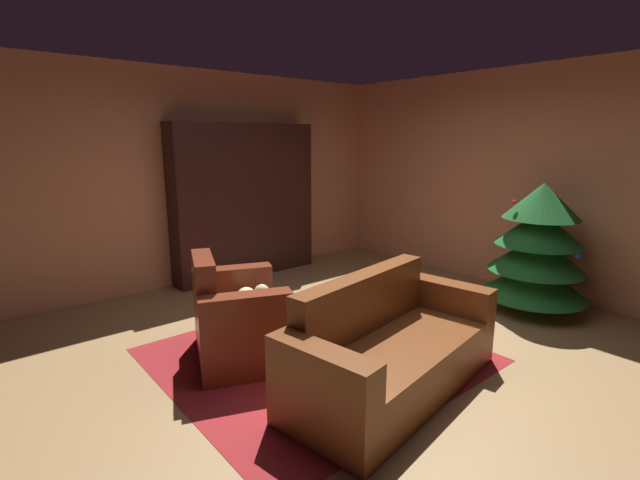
# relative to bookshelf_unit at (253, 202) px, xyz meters

# --- Properties ---
(ground_plane) EXTENTS (6.90, 6.90, 0.00)m
(ground_plane) POSITION_rel_bookshelf_unit_xyz_m (2.67, -0.59, -1.03)
(ground_plane) COLOR #967247
(wall_back) EXTENTS (5.87, 0.06, 2.74)m
(wall_back) POSITION_rel_bookshelf_unit_xyz_m (2.67, 2.26, 0.35)
(wall_back) COLOR tan
(wall_back) RESTS_ON ground
(wall_left) EXTENTS (0.06, 5.76, 2.74)m
(wall_left) POSITION_rel_bookshelf_unit_xyz_m (-0.24, -0.59, 0.35)
(wall_left) COLOR tan
(wall_left) RESTS_ON ground
(area_rug) EXTENTS (2.38, 2.52, 0.01)m
(area_rug) POSITION_rel_bookshelf_unit_xyz_m (2.50, -0.94, -1.02)
(area_rug) COLOR maroon
(area_rug) RESTS_ON ground
(bookshelf_unit) EXTENTS (0.33, 2.06, 2.08)m
(bookshelf_unit) POSITION_rel_bookshelf_unit_xyz_m (0.00, 0.00, 0.00)
(bookshelf_unit) COLOR black
(bookshelf_unit) RESTS_ON ground
(armchair_red) EXTENTS (1.16, 1.03, 0.93)m
(armchair_red) POSITION_rel_bookshelf_unit_xyz_m (2.09, -1.48, -0.69)
(armchair_red) COLOR maroon
(armchair_red) RESTS_ON ground
(couch_red) EXTENTS (1.08, 2.00, 0.86)m
(couch_red) POSITION_rel_bookshelf_unit_xyz_m (3.26, -0.83, -0.73)
(couch_red) COLOR brown
(couch_red) RESTS_ON ground
(coffee_table) EXTENTS (0.72, 0.72, 0.41)m
(coffee_table) POSITION_rel_bookshelf_unit_xyz_m (2.54, -0.88, -0.65)
(coffee_table) COLOR black
(coffee_table) RESTS_ON ground
(book_stack_on_table) EXTENTS (0.24, 0.18, 0.12)m
(book_stack_on_table) POSITION_rel_bookshelf_unit_xyz_m (2.52, -0.88, -0.55)
(book_stack_on_table) COLOR #468642
(book_stack_on_table) RESTS_ON coffee_table
(bottle_on_table) EXTENTS (0.08, 0.08, 0.22)m
(bottle_on_table) POSITION_rel_bookshelf_unit_xyz_m (2.73, -0.91, -0.53)
(bottle_on_table) COLOR #612F12
(bottle_on_table) RESTS_ON coffee_table
(decorated_tree) EXTENTS (1.11, 1.11, 1.42)m
(decorated_tree) POSITION_rel_bookshelf_unit_xyz_m (3.21, 1.62, -0.31)
(decorated_tree) COLOR brown
(decorated_tree) RESTS_ON ground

